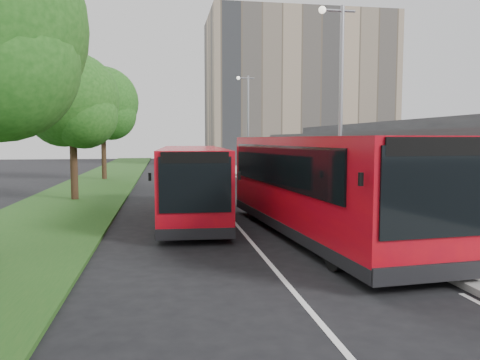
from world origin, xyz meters
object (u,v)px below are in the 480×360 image
object	(u,v)px
bus_main	(319,186)
car_far	(176,160)
bus_second	(192,182)
litter_bin	(295,183)
tree_mid	(72,105)
car_near	(203,161)
lamp_post_far	(247,119)
tree_far	(103,107)
lamp_post_near	(339,97)
bollard	(272,173)

from	to	relation	value
bus_main	car_far	distance (m)	44.72
bus_second	litter_bin	xyz separation A→B (m)	(6.50, 8.20, -0.87)
tree_mid	car_near	distance (m)	30.87
bus_second	car_near	world-z (taller)	bus_second
tree_mid	litter_bin	size ratio (longest dim) A/B	9.30
lamp_post_far	car_far	bearing A→B (deg)	103.78
lamp_post_far	car_far	xyz separation A→B (m)	(-5.21, 21.24, -4.19)
tree_far	car_far	bearing A→B (deg)	75.06
bus_second	car_near	bearing A→B (deg)	87.03
lamp_post_far	bus_second	distance (m)	20.22
tree_mid	lamp_post_near	distance (m)	13.17
car_far	lamp_post_near	bearing A→B (deg)	-97.98
lamp_post_near	bus_second	xyz separation A→B (m)	(-5.60, 0.86, -3.30)
tree_far	tree_mid	bearing A→B (deg)	-90.00
lamp_post_near	bus_main	size ratio (longest dim) A/B	0.70
tree_far	lamp_post_far	xyz separation A→B (m)	(11.13, 0.95, -0.75)
bus_second	bollard	bearing A→B (deg)	68.61
tree_far	lamp_post_near	xyz separation A→B (m)	(11.13, -19.05, -0.75)
tree_far	bus_second	xyz separation A→B (m)	(5.53, -18.19, -4.05)
lamp_post_near	litter_bin	xyz separation A→B (m)	(0.89, 9.06, -4.17)
tree_mid	lamp_post_far	size ratio (longest dim) A/B	0.92
tree_mid	tree_far	world-z (taller)	tree_far
lamp_post_far	car_near	size ratio (longest dim) A/B	2.42
lamp_post_near	bollard	distance (m)	17.01
litter_bin	bus_main	bearing A→B (deg)	-102.58
lamp_post_far	car_near	distance (m)	16.99
lamp_post_near	litter_bin	distance (m)	10.02
tree_mid	bus_main	bearing A→B (deg)	-48.32
bus_main	car_far	xyz separation A→B (m)	(-3.33, 44.58, -1.10)
car_near	car_far	world-z (taller)	car_near
litter_bin	lamp_post_far	bearing A→B (deg)	94.67
car_far	car_near	bearing A→B (deg)	-74.12
litter_bin	car_near	distance (m)	27.44
bus_main	car_far	size ratio (longest dim) A/B	3.57
car_near	lamp_post_far	bearing A→B (deg)	-58.97
lamp_post_far	bus_main	world-z (taller)	lamp_post_far
tree_mid	tree_far	xyz separation A→B (m)	(-0.00, 12.00, 0.71)
lamp_post_far	bollard	xyz separation A→B (m)	(1.29, -3.55, -4.11)
lamp_post_far	bus_main	xyz separation A→B (m)	(-1.88, -23.34, -3.09)
litter_bin	bollard	distance (m)	7.40
bollard	car_near	xyz separation A→B (m)	(-3.53, 19.86, -0.04)
tree_far	lamp_post_near	distance (m)	22.08
lamp_post_far	bollard	bearing A→B (deg)	-70.05
litter_bin	lamp_post_near	bearing A→B (deg)	-95.63
bollard	car_far	bearing A→B (deg)	104.69
lamp_post_far	bus_main	bearing A→B (deg)	-94.59
tree_mid	litter_bin	world-z (taller)	tree_mid
bus_main	tree_far	bearing A→B (deg)	107.77
litter_bin	tree_mid	bearing A→B (deg)	-170.51
litter_bin	car_far	size ratio (longest dim) A/B	0.25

